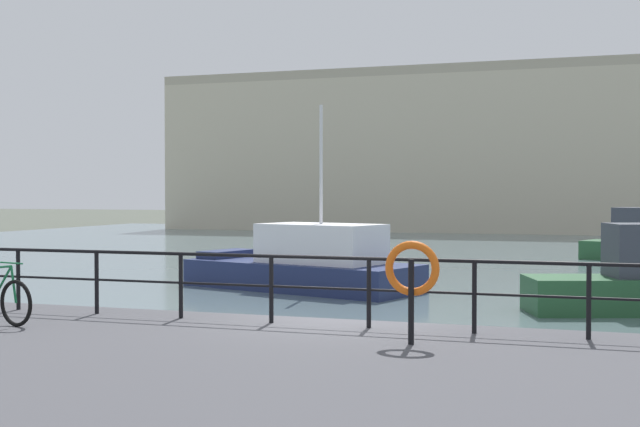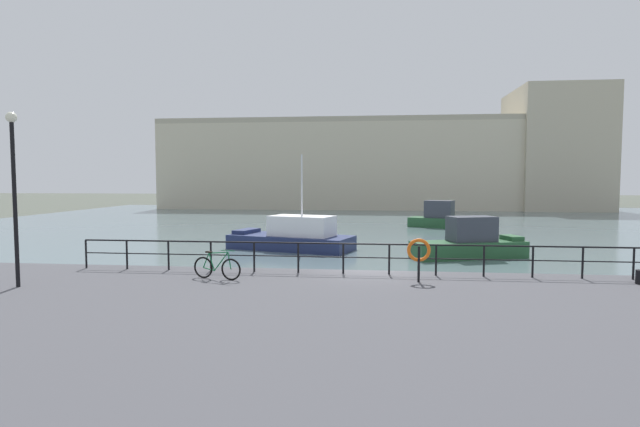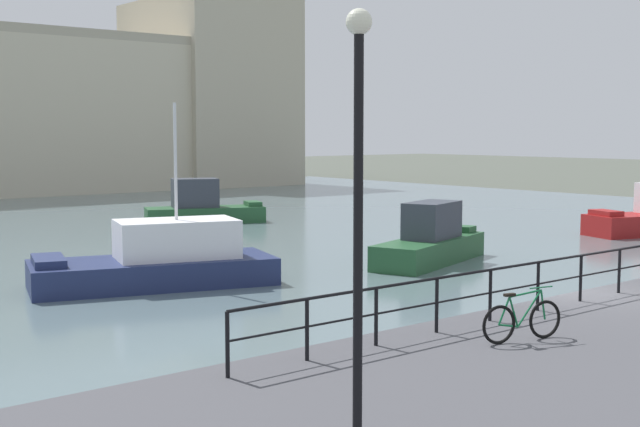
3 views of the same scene
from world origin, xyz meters
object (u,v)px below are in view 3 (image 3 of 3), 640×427
object	(u,v)px
moored_blue_motorboat	(202,207)
parked_bicycle	(522,320)
moored_white_yacht	(160,261)
moored_cabin_cruiser	(431,241)
quay_lamp_post	(358,174)

from	to	relation	value
moored_blue_motorboat	parked_bicycle	world-z (taller)	moored_blue_motorboat
moored_white_yacht	moored_blue_motorboat	xyz separation A→B (m)	(10.79, 15.05, 0.04)
moored_cabin_cruiser	quay_lamp_post	distance (m)	21.28
moored_white_yacht	moored_cabin_cruiser	world-z (taller)	moored_white_yacht
moored_white_yacht	moored_blue_motorboat	distance (m)	18.52
moored_cabin_cruiser	moored_blue_motorboat	world-z (taller)	moored_blue_motorboat
parked_bicycle	quay_lamp_post	xyz separation A→B (m)	(-5.68, -1.82, 2.94)
moored_white_yacht	parked_bicycle	xyz separation A→B (m)	(-0.23, -14.04, 0.58)
moored_blue_motorboat	moored_cabin_cruiser	bearing A→B (deg)	-70.22
moored_white_yacht	quay_lamp_post	bearing A→B (deg)	86.61
moored_white_yacht	moored_blue_motorboat	bearing A→B (deg)	-108.58
moored_white_yacht	parked_bicycle	bearing A→B (deg)	106.13
moored_white_yacht	parked_bicycle	distance (m)	14.05
moored_blue_motorboat	quay_lamp_post	distance (m)	35.30
moored_blue_motorboat	quay_lamp_post	bearing A→B (deg)	-95.98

